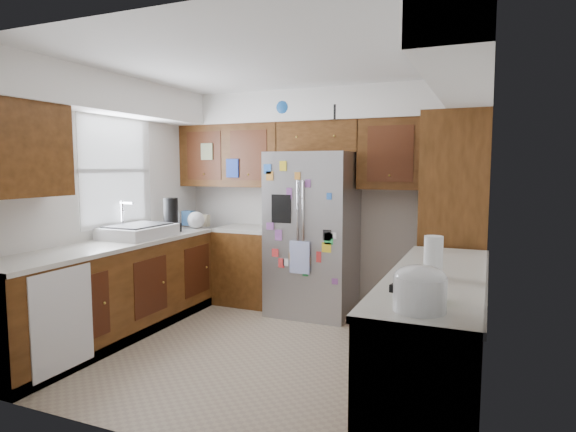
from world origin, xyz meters
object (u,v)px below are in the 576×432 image
object	(u,v)px
pantry	(455,225)
fridge	(313,234)
paper_towel	(433,257)
rice_cooker	(420,287)

from	to	relation	value
pantry	fridge	bearing A→B (deg)	177.94
pantry	paper_towel	xyz separation A→B (m)	(-0.02, -1.74, -0.02)
pantry	rice_cooker	xyz separation A→B (m)	(-0.00, -2.53, -0.03)
rice_cooker	paper_towel	bearing A→B (deg)	91.40
fridge	paper_towel	xyz separation A→B (m)	(1.48, -1.80, 0.16)
pantry	paper_towel	bearing A→B (deg)	-90.65
pantry	paper_towel	size ratio (longest dim) A/B	7.89
fridge	pantry	bearing A→B (deg)	-2.06
pantry	fridge	world-z (taller)	pantry
rice_cooker	paper_towel	size ratio (longest dim) A/B	1.00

